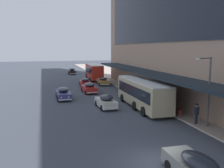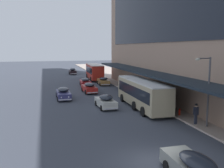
# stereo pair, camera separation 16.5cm
# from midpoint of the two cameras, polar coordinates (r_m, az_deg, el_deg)

# --- Properties ---
(ground) EXTENTS (240.00, 240.00, 0.00)m
(ground) POSITION_cam_midpoint_polar(r_m,az_deg,el_deg) (16.14, 10.57, -17.25)
(ground) COLOR #3D424E
(transit_bus_kerbside_front) EXTENTS (2.74, 11.11, 3.21)m
(transit_bus_kerbside_front) POSITION_cam_midpoint_polar(r_m,az_deg,el_deg) (28.90, 7.03, -1.88)
(transit_bus_kerbside_front) COLOR tan
(transit_bus_kerbside_front) RESTS_ON ground
(transit_bus_kerbside_rear) EXTENTS (2.97, 9.74, 3.33)m
(transit_bus_kerbside_rear) POSITION_cam_midpoint_polar(r_m,az_deg,el_deg) (54.41, -3.94, 3.01)
(transit_bus_kerbside_rear) COLOR red
(transit_bus_kerbside_rear) RESTS_ON ground
(sedan_second_mid) EXTENTS (2.07, 4.68, 1.51)m
(sedan_second_mid) POSITION_cam_midpoint_polar(r_m,az_deg,el_deg) (45.44, -5.97, 0.46)
(sedan_second_mid) COLOR #AA1C1F
(sedan_second_mid) RESTS_ON ground
(sedan_lead_near) EXTENTS (1.97, 4.29, 1.58)m
(sedan_lead_near) POSITION_cam_midpoint_polar(r_m,az_deg,el_deg) (28.90, -1.29, -3.98)
(sedan_lead_near) COLOR beige
(sedan_lead_near) RESTS_ON ground
(sedan_trailing_mid) EXTENTS (1.88, 4.91, 1.54)m
(sedan_trailing_mid) POSITION_cam_midpoint_polar(r_m,az_deg,el_deg) (34.61, -10.92, -2.09)
(sedan_trailing_mid) COLOR navy
(sedan_trailing_mid) RESTS_ON ground
(sedan_oncoming_rear) EXTENTS (1.87, 4.30, 1.68)m
(sedan_oncoming_rear) POSITION_cam_midpoint_polar(r_m,az_deg,el_deg) (65.92, -8.91, 2.90)
(sedan_oncoming_rear) COLOR black
(sedan_oncoming_rear) RESTS_ON ground
(sedan_trailing_near) EXTENTS (2.01, 4.69, 1.56)m
(sedan_trailing_near) POSITION_cam_midpoint_polar(r_m,az_deg,el_deg) (38.84, -5.10, -0.83)
(sedan_trailing_near) COLOR #B4211B
(sedan_trailing_near) RESTS_ON ground
(sedan_oncoming_front) EXTENTS (1.96, 4.52, 1.50)m
(sedan_oncoming_front) POSITION_cam_midpoint_polar(r_m,az_deg,el_deg) (46.70, -1.90, 0.71)
(sedan_oncoming_front) COLOR #9F6F38
(sedan_oncoming_front) RESTS_ON ground
(pedestrian_at_kerb) EXTENTS (0.61, 0.33, 1.86)m
(pedestrian_at_kerb) POSITION_cam_midpoint_polar(r_m,az_deg,el_deg) (23.52, 18.82, -6.28)
(pedestrian_at_kerb) COLOR #282C3D
(pedestrian_at_kerb) RESTS_ON sidewalk_kerb
(street_lamp) EXTENTS (1.50, 0.28, 6.00)m
(street_lamp) POSITION_cam_midpoint_polar(r_m,az_deg,el_deg) (22.63, 21.06, -0.44)
(street_lamp) COLOR #4C4C51
(street_lamp) RESTS_ON sidewalk_kerb
(fire_hydrant) EXTENTS (0.20, 0.40, 0.70)m
(fire_hydrant) POSITION_cam_midpoint_polar(r_m,az_deg,el_deg) (26.27, 15.33, -6.16)
(fire_hydrant) COLOR red
(fire_hydrant) RESTS_ON sidewalk_kerb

